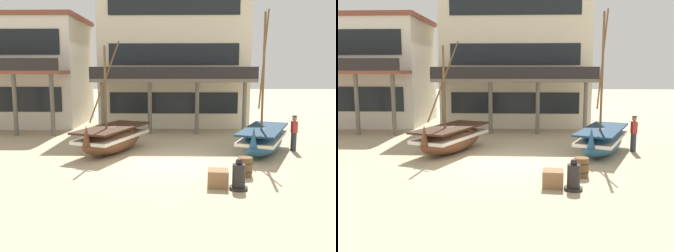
{
  "view_description": "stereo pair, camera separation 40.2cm",
  "coord_description": "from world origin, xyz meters",
  "views": [
    {
      "loc": [
        0.34,
        -15.04,
        3.8
      ],
      "look_at": [
        0.0,
        1.0,
        1.4
      ],
      "focal_mm": 40.23,
      "sensor_mm": 36.0,
      "label": 1
    },
    {
      "loc": [
        0.75,
        -15.03,
        3.8
      ],
      "look_at": [
        0.0,
        1.0,
        1.4
      ],
      "focal_mm": 40.23,
      "sensor_mm": 36.0,
      "label": 2
    }
  ],
  "objects": [
    {
      "name": "cargo_crate",
      "position": [
        1.73,
        -3.06,
        0.28
      ],
      "size": [
        0.73,
        0.73,
        0.56
      ],
      "primitive_type": "cube",
      "rotation": [
        0.0,
        0.0,
        1.48
      ],
      "color": "olive",
      "rests_on": "ground"
    },
    {
      "name": "ground_plane",
      "position": [
        0.0,
        0.0,
        0.0
      ],
      "size": [
        120.0,
        120.0,
        0.0
      ],
      "primitive_type": "plane",
      "color": "tan"
    },
    {
      "name": "fishing_boat_near_left",
      "position": [
        -2.59,
        2.01,
        0.67
      ],
      "size": [
        3.19,
        4.74,
        5.13
      ],
      "color": "brown",
      "rests_on": "ground"
    },
    {
      "name": "capstan_winch",
      "position": [
        2.35,
        -3.38,
        0.41
      ],
      "size": [
        0.59,
        0.59,
        1.02
      ],
      "color": "black",
      "rests_on": "ground"
    },
    {
      "name": "harbor_building_main",
      "position": [
        0.19,
        12.06,
        4.76
      ],
      "size": [
        10.18,
        8.42,
        9.54
      ],
      "color": "beige",
      "rests_on": "ground"
    },
    {
      "name": "fisherman_by_hull",
      "position": [
        5.9,
        2.52,
        0.83
      ],
      "size": [
        0.26,
        0.36,
        1.68
      ],
      "color": "#33333D",
      "rests_on": "ground"
    },
    {
      "name": "harbor_building_annex",
      "position": [
        -10.04,
        11.62,
        3.71
      ],
      "size": [
        7.9,
        9.0,
        7.41
      ],
      "color": "silver",
      "rests_on": "ground"
    },
    {
      "name": "fishing_boat_centre_large",
      "position": [
        4.35,
        2.0,
        0.66
      ],
      "size": [
        3.3,
        4.98,
        6.47
      ],
      "color": "#23517A",
      "rests_on": "ground"
    },
    {
      "name": "wooden_barrel",
      "position": [
        2.83,
        -1.84,
        0.35
      ],
      "size": [
        0.56,
        0.56,
        0.7
      ],
      "color": "brown",
      "rests_on": "ground"
    }
  ]
}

